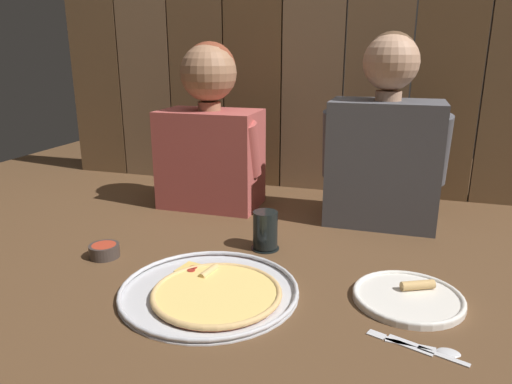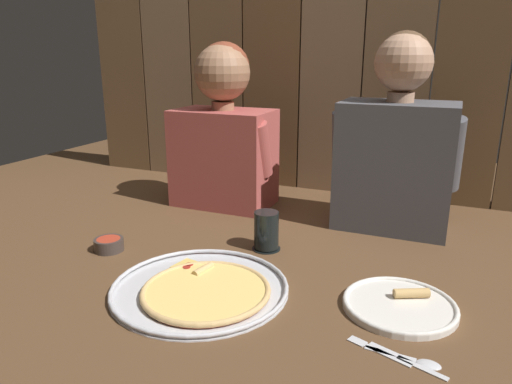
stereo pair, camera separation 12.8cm
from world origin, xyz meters
TOP-DOWN VIEW (x-y plane):
  - ground_plane at (0.00, 0.00)m, footprint 3.20×3.20m
  - pizza_tray at (-0.04, -0.16)m, footprint 0.42×0.42m
  - dinner_plate at (0.39, -0.05)m, footprint 0.25×0.25m
  - drinking_glass at (0.00, 0.14)m, footprint 0.08×0.08m
  - dipping_bowl at (-0.41, -0.05)m, footprint 0.08×0.08m
  - table_fork at (0.37, -0.23)m, footprint 0.13×0.06m
  - table_knife at (0.43, -0.24)m, footprint 0.15×0.07m
  - table_spoon at (0.45, -0.23)m, footprint 0.14×0.03m
  - diner_left at (-0.30, 0.47)m, footprint 0.39×0.22m
  - diner_right at (0.30, 0.47)m, footprint 0.38×0.22m
  - wooden_backdrop_wall at (0.00, 0.80)m, footprint 2.19×0.03m

SIDE VIEW (x-z plane):
  - ground_plane at x=0.00m, z-range 0.00..0.00m
  - table_knife at x=0.43m, z-range 0.00..0.00m
  - table_fork at x=0.37m, z-range 0.00..0.01m
  - table_spoon at x=0.45m, z-range 0.00..0.01m
  - dinner_plate at x=0.39m, z-range -0.01..0.03m
  - pizza_tray at x=-0.04m, z-range 0.00..0.02m
  - dipping_bowl at x=-0.41m, z-range 0.00..0.04m
  - drinking_glass at x=0.00m, z-range 0.00..0.11m
  - diner_right at x=0.30m, z-range -0.03..0.58m
  - diner_left at x=-0.30m, z-range -0.02..0.56m
  - wooden_backdrop_wall at x=0.00m, z-range 0.00..1.24m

